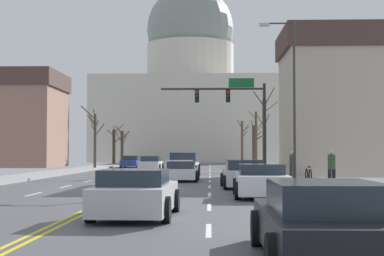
% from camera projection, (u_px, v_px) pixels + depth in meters
% --- Properties ---
extents(ground, '(20.00, 180.00, 0.20)m').
position_uv_depth(ground, '(132.00, 189.00, 26.26)').
color(ground, '#4C4C51').
extents(signal_gantry, '(7.91, 0.41, 7.10)m').
position_uv_depth(signal_gantry, '(235.00, 105.00, 43.67)').
color(signal_gantry, '#28282D').
rests_on(signal_gantry, ground).
extents(street_lamp_right, '(1.99, 0.24, 8.87)m').
position_uv_depth(street_lamp_right, '(290.00, 87.00, 32.20)').
color(street_lamp_right, '#333338').
rests_on(street_lamp_right, ground).
extents(capitol_building, '(31.31, 23.95, 33.15)m').
position_uv_depth(capitol_building, '(190.00, 95.00, 101.65)').
color(capitol_building, beige).
rests_on(capitol_building, ground).
extents(pickup_truck_near_00, '(2.36, 5.69, 1.63)m').
position_uv_depth(pickup_truck_near_00, '(183.00, 166.00, 39.93)').
color(pickup_truck_near_00, silver).
rests_on(pickup_truck_near_00, ground).
extents(sedan_near_01, '(2.02, 4.36, 1.13)m').
position_uv_depth(sedan_near_01, '(182.00, 172.00, 33.54)').
color(sedan_near_01, silver).
rests_on(sedan_near_01, ground).
extents(sedan_near_02, '(2.08, 4.50, 1.31)m').
position_uv_depth(sedan_near_02, '(243.00, 175.00, 27.20)').
color(sedan_near_02, silver).
rests_on(sedan_near_02, ground).
extents(sedan_near_03, '(2.10, 4.44, 1.23)m').
position_uv_depth(sedan_near_03, '(261.00, 181.00, 21.69)').
color(sedan_near_03, silver).
rests_on(sedan_near_03, ground).
extents(sedan_near_04, '(2.10, 4.29, 1.24)m').
position_uv_depth(sedan_near_04, '(136.00, 194.00, 15.01)').
color(sedan_near_04, silver).
rests_on(sedan_near_04, ground).
extents(sedan_near_05, '(1.98, 4.68, 1.24)m').
position_uv_depth(sedan_near_05, '(322.00, 224.00, 8.86)').
color(sedan_near_05, black).
rests_on(sedan_near_05, ground).
extents(sedan_oncoming_00, '(2.13, 4.29, 1.30)m').
position_uv_depth(sedan_oncoming_00, '(151.00, 164.00, 52.60)').
color(sedan_oncoming_00, silver).
rests_on(sedan_oncoming_00, ground).
extents(sedan_oncoming_01, '(2.01, 4.39, 1.27)m').
position_uv_depth(sedan_oncoming_01, '(131.00, 162.00, 63.01)').
color(sedan_oncoming_01, navy).
rests_on(sedan_oncoming_01, ground).
extents(flank_building_00, '(11.02, 9.72, 10.57)m').
position_uv_depth(flank_building_00, '(12.00, 119.00, 64.83)').
color(flank_building_00, '#8C6656').
rests_on(flank_building_00, ground).
extents(flank_building_01, '(13.05, 7.42, 10.42)m').
position_uv_depth(flank_building_01, '(372.00, 102.00, 41.65)').
color(flank_building_01, '#B2A38E').
rests_on(flank_building_01, ground).
extents(bare_tree_00, '(1.75, 0.85, 5.91)m').
position_uv_depth(bare_tree_00, '(242.00, 141.00, 78.99)').
color(bare_tree_00, brown).
rests_on(bare_tree_00, ground).
extents(bare_tree_01, '(2.20, 1.88, 5.14)m').
position_uv_depth(bare_tree_01, '(114.00, 146.00, 75.13)').
color(bare_tree_01, '#423328').
rests_on(bare_tree_01, ground).
extents(bare_tree_02, '(2.14, 1.69, 7.30)m').
position_uv_depth(bare_tree_02, '(264.00, 132.00, 51.92)').
color(bare_tree_02, '#423328').
rests_on(bare_tree_02, ground).
extents(bare_tree_03, '(2.17, 2.75, 5.11)m').
position_uv_depth(bare_tree_03, '(122.00, 146.00, 80.37)').
color(bare_tree_03, '#4C3D2D').
rests_on(bare_tree_03, ground).
extents(bare_tree_04, '(1.86, 1.80, 6.10)m').
position_uv_depth(bare_tree_04, '(256.00, 138.00, 64.06)').
color(bare_tree_04, '#4C3D2D').
rests_on(bare_tree_04, ground).
extents(bare_tree_05, '(2.61, 1.48, 6.16)m').
position_uv_depth(bare_tree_05, '(95.00, 137.00, 57.36)').
color(bare_tree_05, '#4C3D2D').
rests_on(bare_tree_05, ground).
extents(bare_tree_06, '(1.18, 2.31, 5.43)m').
position_uv_depth(bare_tree_06, '(254.00, 144.00, 69.29)').
color(bare_tree_06, '#423328').
rests_on(bare_tree_06, ground).
extents(pedestrian_00, '(0.35, 0.34, 1.60)m').
position_uv_depth(pedestrian_00, '(292.00, 163.00, 33.04)').
color(pedestrian_00, '#33333D').
rests_on(pedestrian_00, ground).
extents(pedestrian_01, '(0.35, 0.34, 1.64)m').
position_uv_depth(pedestrian_01, '(332.00, 166.00, 25.88)').
color(pedestrian_01, black).
rests_on(pedestrian_01, ground).
extents(bicycle_parked, '(0.12, 1.77, 0.85)m').
position_uv_depth(bicycle_parked, '(308.00, 176.00, 29.33)').
color(bicycle_parked, black).
rests_on(bicycle_parked, ground).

